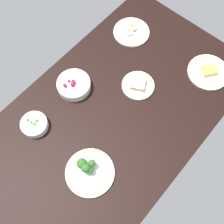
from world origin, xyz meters
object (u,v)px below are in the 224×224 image
(plate_broccoli, at_px, (89,171))
(bowl_berries, at_px, (74,85))
(bowl_peas, at_px, (34,124))
(plate_eggs, at_px, (131,31))
(plate_sandwich, at_px, (139,85))
(plate_cheese, at_px, (208,72))

(plate_broccoli, bearing_deg, bowl_berries, 52.71)
(bowl_peas, xyz_separation_m, plate_eggs, (0.76, 0.01, -0.01))
(bowl_peas, height_order, plate_sandwich, bowl_peas)
(plate_eggs, bearing_deg, bowl_peas, -179.30)
(plate_cheese, bearing_deg, bowl_peas, 150.01)
(plate_eggs, distance_m, plate_broccoli, 0.84)
(plate_cheese, height_order, plate_sandwich, plate_sandwich)
(plate_cheese, relative_size, plate_eggs, 1.07)
(plate_cheese, distance_m, bowl_peas, 0.95)
(bowl_berries, bearing_deg, bowl_peas, -178.59)
(bowl_berries, relative_size, plate_eggs, 0.85)
(bowl_peas, bearing_deg, plate_cheese, -29.99)
(bowl_berries, height_order, plate_broccoli, plate_broccoli)
(plate_broccoli, bearing_deg, bowl_peas, 91.42)
(bowl_berries, xyz_separation_m, plate_cheese, (0.54, -0.48, -0.02))
(plate_cheese, relative_size, bowl_peas, 1.68)
(plate_cheese, bearing_deg, plate_sandwich, 143.85)
(bowl_berries, bearing_deg, plate_cheese, -41.82)
(plate_broccoli, bearing_deg, plate_cheese, -8.38)
(bowl_peas, bearing_deg, plate_broccoli, -88.58)
(plate_cheese, xyz_separation_m, bowl_peas, (-0.83, 0.48, 0.01))
(plate_cheese, bearing_deg, plate_broccoli, 171.62)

